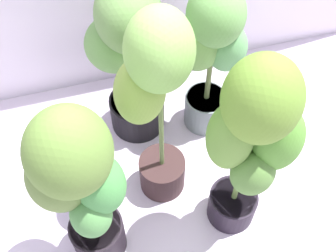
# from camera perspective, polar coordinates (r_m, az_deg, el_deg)

# --- Properties ---
(ground_plane) EXTENTS (8.00, 8.00, 0.00)m
(ground_plane) POSITION_cam_1_polar(r_m,az_deg,el_deg) (1.89, -0.83, -11.45)
(ground_plane) COLOR silver
(ground_plane) RESTS_ON ground
(potted_plant_back_right) EXTENTS (0.35, 0.33, 0.82)m
(potted_plant_back_right) POSITION_cam_1_polar(r_m,az_deg,el_deg) (1.79, 5.91, 10.35)
(potted_plant_back_right) COLOR slate
(potted_plant_back_right) RESTS_ON ground
(potted_plant_front_right) EXTENTS (0.36, 0.34, 0.94)m
(potted_plant_front_right) POSITION_cam_1_polar(r_m,az_deg,el_deg) (1.41, 11.57, -2.05)
(potted_plant_front_right) COLOR black
(potted_plant_front_right) RESTS_ON ground
(potted_plant_back_center) EXTENTS (0.42, 0.34, 0.84)m
(potted_plant_back_center) POSITION_cam_1_polar(r_m,az_deg,el_deg) (1.78, -5.07, 10.14)
(potted_plant_back_center) COLOR black
(potted_plant_back_center) RESTS_ON ground
(potted_plant_front_left) EXTENTS (0.38, 0.34, 0.89)m
(potted_plant_front_left) POSITION_cam_1_polar(r_m,az_deg,el_deg) (1.38, -12.04, -7.99)
(potted_plant_front_left) COLOR black
(potted_plant_front_left) RESTS_ON ground
(potted_plant_center) EXTENTS (0.36, 0.32, 0.99)m
(potted_plant_center) POSITION_cam_1_polar(r_m,az_deg,el_deg) (1.46, -1.84, 3.61)
(potted_plant_center) COLOR #342020
(potted_plant_center) RESTS_ON ground
(nutrient_bottle) EXTENTS (0.08, 0.08, 0.26)m
(nutrient_bottle) POSITION_cam_1_polar(r_m,az_deg,el_deg) (1.87, -13.33, -7.07)
(nutrient_bottle) COLOR #435CBC
(nutrient_bottle) RESTS_ON ground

